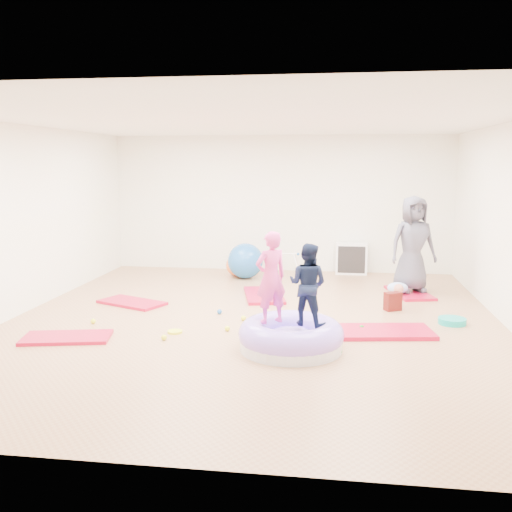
# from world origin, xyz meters

# --- Properties ---
(room) EXTENTS (7.01, 8.01, 2.81)m
(room) POSITION_xyz_m (0.00, 0.00, 1.40)
(room) COLOR tan
(room) RESTS_ON ground
(gym_mat_front_left) EXTENTS (1.19, 0.77, 0.05)m
(gym_mat_front_left) POSITION_xyz_m (-2.25, -1.16, 0.02)
(gym_mat_front_left) COLOR #B3152E
(gym_mat_front_left) RESTS_ON ground
(gym_mat_mid_left) EXTENTS (1.20, 0.93, 0.04)m
(gym_mat_mid_left) POSITION_xyz_m (-2.08, 0.75, 0.02)
(gym_mat_mid_left) COLOR #B3152E
(gym_mat_mid_left) RESTS_ON ground
(gym_mat_center_back) EXTENTS (0.86, 1.32, 0.05)m
(gym_mat_center_back) POSITION_xyz_m (-0.04, 1.54, 0.03)
(gym_mat_center_back) COLOR #B3152E
(gym_mat_center_back) RESTS_ON ground
(gym_mat_right) EXTENTS (1.42, 0.86, 0.06)m
(gym_mat_right) POSITION_xyz_m (1.77, -0.35, 0.03)
(gym_mat_right) COLOR #B3152E
(gym_mat_right) RESTS_ON ground
(gym_mat_rear_right) EXTENTS (0.80, 1.20, 0.05)m
(gym_mat_rear_right) POSITION_xyz_m (2.43, 2.08, 0.02)
(gym_mat_rear_right) COLOR #B3152E
(gym_mat_rear_right) RESTS_ON ground
(inflatable_cushion) EXTENTS (1.28, 1.28, 0.40)m
(inflatable_cushion) POSITION_xyz_m (0.63, -1.17, 0.16)
(inflatable_cushion) COLOR silver
(inflatable_cushion) RESTS_ON ground
(child_pink) EXTENTS (0.49, 0.46, 1.12)m
(child_pink) POSITION_xyz_m (0.38, -1.13, 0.93)
(child_pink) COLOR #EF4299
(child_pink) RESTS_ON inflatable_cushion
(child_navy) EXTENTS (0.58, 0.51, 0.99)m
(child_navy) POSITION_xyz_m (0.82, -1.16, 0.86)
(child_navy) COLOR black
(child_navy) RESTS_ON inflatable_cushion
(adult_caregiver) EXTENTS (0.92, 0.74, 1.65)m
(adult_caregiver) POSITION_xyz_m (2.46, 2.13, 0.87)
(adult_caregiver) COLOR #494856
(adult_caregiver) RESTS_ON gym_mat_rear_right
(infant) EXTENTS (0.35, 0.35, 0.20)m
(infant) POSITION_xyz_m (2.20, 1.84, 0.15)
(infant) COLOR #9DBAF4
(infant) RESTS_ON gym_mat_rear_right
(ball_pit_balls) EXTENTS (3.81, 3.14, 0.07)m
(ball_pit_balls) POSITION_xyz_m (-0.12, 0.01, 0.04)
(ball_pit_balls) COLOR #F0FF21
(ball_pit_balls) RESTS_ON ground
(exercise_ball_blue) EXTENTS (0.69, 0.69, 0.69)m
(exercise_ball_blue) POSITION_xyz_m (-0.59, 3.05, 0.35)
(exercise_ball_blue) COLOR #1E5FB0
(exercise_ball_blue) RESTS_ON ground
(exercise_ball_orange) EXTENTS (0.44, 0.44, 0.44)m
(exercise_ball_orange) POSITION_xyz_m (-0.80, 3.27, 0.22)
(exercise_ball_orange) COLOR orange
(exercise_ball_orange) RESTS_ON ground
(infant_play_gym) EXTENTS (0.62, 0.59, 0.48)m
(infant_play_gym) POSITION_xyz_m (0.19, 3.31, 0.32)
(infant_play_gym) COLOR white
(infant_play_gym) RESTS_ON ground
(cube_shelf) EXTENTS (0.63, 0.31, 0.63)m
(cube_shelf) POSITION_xyz_m (1.47, 3.79, 0.32)
(cube_shelf) COLOR white
(cube_shelf) RESTS_ON ground
(balance_disc) EXTENTS (0.38, 0.38, 0.09)m
(balance_disc) POSITION_xyz_m (2.79, 0.26, 0.04)
(balance_disc) COLOR #0DA79C
(balance_disc) RESTS_ON ground
(backpack) EXTENTS (0.29, 0.25, 0.28)m
(backpack) POSITION_xyz_m (2.03, 0.91, 0.14)
(backpack) COLOR maroon
(backpack) RESTS_ON ground
(yellow_toy) EXTENTS (0.20, 0.20, 0.03)m
(yellow_toy) POSITION_xyz_m (-0.95, -0.69, 0.01)
(yellow_toy) COLOR #F0FF21
(yellow_toy) RESTS_ON ground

